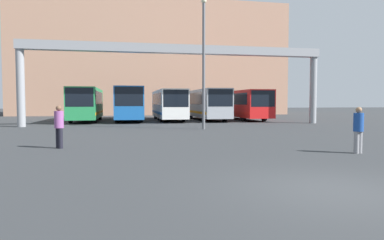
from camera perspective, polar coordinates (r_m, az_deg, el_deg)
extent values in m
plane|color=#2D3033|center=(7.96, 22.69, -10.85)|extent=(200.00, 200.00, 0.00)
cube|color=tan|center=(54.83, -6.54, 9.74)|extent=(39.86, 12.00, 16.64)
cylinder|color=gray|center=(28.80, -26.66, 4.75)|extent=(0.60, 0.60, 5.82)
cylinder|color=gray|center=(32.21, 19.54, 4.68)|extent=(0.60, 0.60, 5.82)
cube|color=gray|center=(28.39, -2.21, 11.71)|extent=(24.66, 0.80, 0.70)
cube|color=#268C4C|center=(34.70, -17.19, 2.68)|extent=(2.44, 10.24, 2.82)
cube|color=black|center=(29.64, -18.26, 3.64)|extent=(2.25, 0.06, 1.58)
cube|color=black|center=(34.70, -17.20, 3.54)|extent=(2.47, 8.71, 1.18)
cube|color=orange|center=(34.71, -17.16, 1.20)|extent=(2.47, 9.73, 0.24)
cylinder|color=black|center=(32.02, -19.59, 0.37)|extent=(0.28, 0.99, 0.99)
cylinder|color=black|center=(31.77, -15.80, 0.41)|extent=(0.28, 0.99, 0.99)
cylinder|color=black|center=(37.70, -18.30, 0.76)|extent=(0.28, 0.99, 0.99)
cylinder|color=black|center=(37.49, -15.08, 0.80)|extent=(0.28, 0.99, 0.99)
cube|color=#1959A5|center=(35.61, -10.56, 2.85)|extent=(2.57, 12.46, 2.92)
cube|color=black|center=(29.41, -10.46, 3.89)|extent=(2.37, 0.06, 1.63)
cube|color=black|center=(35.61, -10.57, 3.72)|extent=(2.60, 10.59, 1.22)
cube|color=orange|center=(35.62, -10.54, 1.35)|extent=(2.60, 11.83, 0.24)
cylinder|color=black|center=(32.16, -12.49, 0.57)|extent=(0.28, 1.09, 1.09)
cylinder|color=black|center=(32.18, -8.48, 0.61)|extent=(0.28, 1.09, 1.09)
cylinder|color=black|center=(39.13, -12.24, 0.99)|extent=(0.28, 1.09, 1.09)
cylinder|color=black|center=(39.15, -8.94, 1.02)|extent=(0.28, 1.09, 1.09)
cube|color=silver|center=(35.14, -3.99, 2.72)|extent=(2.41, 10.99, 2.70)
cube|color=black|center=(29.72, -2.69, 3.63)|extent=(2.22, 0.06, 1.51)
cube|color=black|center=(35.14, -3.99, 3.53)|extent=(2.44, 9.34, 1.14)
cube|color=#1966B2|center=(35.16, -3.98, 1.31)|extent=(2.44, 10.44, 0.24)
cylinder|color=black|center=(31.99, -5.16, 0.59)|extent=(0.28, 1.06, 1.06)
cylinder|color=black|center=(32.28, -1.46, 0.63)|extent=(0.28, 1.06, 1.06)
cylinder|color=black|center=(38.11, -6.11, 0.98)|extent=(0.28, 1.06, 1.06)
cylinder|color=black|center=(38.35, -2.99, 1.00)|extent=(0.28, 1.06, 1.06)
cube|color=#999EA5|center=(35.79, 2.42, 2.80)|extent=(2.46, 10.85, 2.79)
cube|color=black|center=(30.56, 4.79, 3.71)|extent=(2.27, 0.06, 1.56)
cube|color=black|center=(35.79, 2.42, 3.62)|extent=(2.49, 9.22, 1.17)
cube|color=orange|center=(35.80, 2.42, 1.37)|extent=(2.49, 10.31, 0.24)
cylinder|color=black|center=(32.61, 1.83, 0.66)|extent=(0.28, 1.07, 1.07)
cylinder|color=black|center=(33.16, 5.44, 0.68)|extent=(0.28, 1.07, 1.07)
cylinder|color=black|center=(38.56, -0.18, 1.02)|extent=(0.28, 1.07, 1.07)
cylinder|color=black|center=(39.02, 2.91, 1.04)|extent=(0.28, 1.07, 1.07)
cube|color=red|center=(36.68, 8.63, 2.70)|extent=(2.50, 10.33, 2.70)
cube|color=black|center=(31.89, 11.75, 3.52)|extent=(2.30, 0.06, 1.51)
cube|color=black|center=(36.68, 8.64, 3.47)|extent=(2.53, 8.78, 1.13)
cube|color=red|center=(36.70, 8.62, 1.35)|extent=(2.53, 9.81, 0.24)
cylinder|color=black|center=(33.62, 8.52, 0.69)|extent=(0.28, 1.07, 1.07)
cylinder|color=black|center=(34.41, 11.95, 0.71)|extent=(0.28, 1.07, 1.07)
cylinder|color=black|center=(39.11, 5.68, 1.03)|extent=(0.28, 1.07, 1.07)
cylinder|color=black|center=(39.80, 8.70, 1.04)|extent=(0.28, 1.07, 1.07)
cylinder|color=black|center=(14.94, -21.40, -2.81)|extent=(0.19, 0.19, 0.83)
cylinder|color=black|center=(14.80, -21.08, -2.86)|extent=(0.19, 0.19, 0.83)
cylinder|color=#8C4C8C|center=(14.81, -21.30, 0.08)|extent=(0.36, 0.36, 0.69)
sphere|color=brown|center=(14.80, -21.33, 1.84)|extent=(0.22, 0.22, 0.22)
cylinder|color=gray|center=(13.84, 25.72, -3.39)|extent=(0.18, 0.18, 0.81)
cylinder|color=gray|center=(13.96, 26.14, -3.35)|extent=(0.18, 0.18, 0.81)
cylinder|color=navy|center=(13.84, 26.00, -0.33)|extent=(0.35, 0.35, 0.67)
sphere|color=#8C6647|center=(13.83, 26.05, 1.51)|extent=(0.22, 0.22, 0.22)
cylinder|color=#595B60|center=(23.70, 1.97, 8.87)|extent=(0.20, 0.20, 8.59)
sphere|color=beige|center=(24.55, 1.99, 19.24)|extent=(0.36, 0.36, 0.36)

